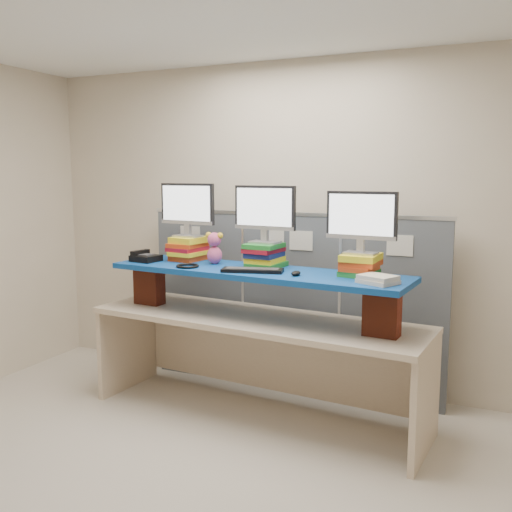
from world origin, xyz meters
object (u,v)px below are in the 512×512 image
at_px(blue_board, 256,272).
at_px(monitor_center, 265,211).
at_px(desk_phone, 145,257).
at_px(monitor_right, 361,219).
at_px(desk, 256,337).
at_px(keyboard, 252,270).
at_px(monitor_left, 187,207).

height_order(blue_board, monitor_center, monitor_center).
bearing_deg(desk_phone, monitor_right, 9.55).
relative_size(monitor_center, monitor_right, 1.00).
bearing_deg(blue_board, monitor_right, 8.87).
distance_m(desk, monitor_right, 1.19).
bearing_deg(blue_board, desk, -77.87).
distance_m(desk, desk_phone, 1.12).
bearing_deg(monitor_center, desk_phone, -168.09).
distance_m(blue_board, monitor_right, 0.87).
xyz_separation_m(monitor_right, desk_phone, (-1.75, -0.06, -0.36)).
height_order(desk, blue_board, blue_board).
bearing_deg(monitor_right, blue_board, -171.13).
relative_size(desk, keyboard, 5.69).
height_order(desk, keyboard, keyboard).
height_order(monitor_center, monitor_right, monitor_center).
xyz_separation_m(monitor_left, monitor_center, (0.71, -0.06, -0.01)).
height_order(blue_board, desk_phone, desk_phone).
bearing_deg(blue_board, keyboard, -73.59).
relative_size(blue_board, monitor_right, 4.60).
height_order(blue_board, keyboard, keyboard).
xyz_separation_m(desk, monitor_center, (0.02, 0.12, 0.94)).
xyz_separation_m(keyboard, desk_phone, (-1.00, 0.11, 0.02)).
relative_size(desk, blue_board, 1.15).
relative_size(desk, desk_phone, 11.58).
xyz_separation_m(desk, monitor_right, (0.77, 0.05, 0.91)).
relative_size(blue_board, desk_phone, 10.07).
relative_size(blue_board, monitor_center, 4.60).
xyz_separation_m(desk, blue_board, (-0.00, 0.00, 0.50)).
xyz_separation_m(monitor_right, keyboard, (-0.74, -0.17, -0.38)).
distance_m(desk, monitor_left, 1.19).
bearing_deg(desk, blue_board, 102.13).
height_order(desk, monitor_center, monitor_center).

